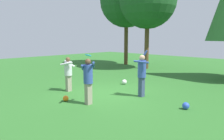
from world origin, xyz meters
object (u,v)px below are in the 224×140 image
object	(u,v)px
ball_blue	(186,106)
ball_orange	(66,98)
person_bystander	(88,77)
tree_left	(148,0)
frisbee	(88,55)
person_catcher	(68,71)
ball_white	(124,82)
tree_far_left	(126,1)
person_thrower	(142,72)

from	to	relation	value
ball_blue	ball_orange	bearing A→B (deg)	-148.10
person_bystander	tree_left	bearing A→B (deg)	-26.98
frisbee	ball_orange	world-z (taller)	frisbee
person_catcher	ball_white	world-z (taller)	person_catcher
ball_orange	tree_far_left	distance (m)	13.31
person_thrower	ball_orange	xyz separation A→B (m)	(-1.71, -2.61, -0.94)
ball_white	ball_orange	bearing A→B (deg)	-84.59
ball_orange	ball_white	bearing A→B (deg)	95.41
ball_white	frisbee	bearing A→B (deg)	-91.96
person_bystander	ball_orange	bearing A→B (deg)	61.53
person_bystander	ball_white	size ratio (longest dim) A/B	6.49
person_thrower	ball_blue	bearing A→B (deg)	146.76
ball_white	ball_blue	world-z (taller)	ball_white
ball_orange	ball_white	size ratio (longest dim) A/B	0.85
ball_blue	person_catcher	bearing A→B (deg)	-164.86
frisbee	tree_far_left	world-z (taller)	tree_far_left
person_bystander	tree_far_left	distance (m)	13.13
person_thrower	tree_far_left	distance (m)	11.95
person_catcher	ball_blue	bearing A→B (deg)	-18.99
person_bystander	tree_left	size ratio (longest dim) A/B	0.23
frisbee	tree_far_left	bearing A→B (deg)	121.47
frisbee	tree_far_left	size ratio (longest dim) A/B	0.04
ball_orange	ball_white	distance (m)	3.92
tree_far_left	tree_left	distance (m)	3.17
person_catcher	person_bystander	bearing A→B (deg)	-50.05
person_bystander	ball_white	world-z (taller)	person_bystander
person_thrower	ball_white	world-z (taller)	person_thrower
ball_white	ball_blue	distance (m)	4.44
person_thrower	person_catcher	bearing A→B (deg)	2.20
person_thrower	person_bystander	size ratio (longest dim) A/B	1.14
tree_far_left	tree_left	bearing A→B (deg)	-18.38
ball_blue	ball_white	bearing A→B (deg)	159.67
ball_orange	tree_left	xyz separation A→B (m)	(-2.97, 9.54, 5.17)
person_catcher	ball_blue	distance (m)	5.28
tree_left	ball_blue	bearing A→B (deg)	-46.72
frisbee	ball_blue	bearing A→B (deg)	10.99
ball_white	tree_far_left	world-z (taller)	tree_far_left
person_thrower	ball_white	bearing A→B (deg)	-58.31
person_thrower	ball_blue	size ratio (longest dim) A/B	7.85
person_thrower	person_catcher	xyz separation A→B (m)	(-2.96, -1.61, -0.12)
person_thrower	frisbee	xyz separation A→B (m)	(-2.16, -1.07, 0.62)
person_catcher	tree_left	distance (m)	9.74
person_catcher	frisbee	distance (m)	1.22
frisbee	ball_white	distance (m)	2.83
ball_orange	ball_blue	world-z (taller)	ball_blue
tree_far_left	ball_orange	bearing A→B (deg)	-60.51
person_catcher	frisbee	xyz separation A→B (m)	(0.80, 0.54, 0.75)
tree_left	ball_white	bearing A→B (deg)	-65.24
frisbee	tree_left	distance (m)	9.13
person_bystander	ball_white	xyz separation A→B (m)	(-1.31, 3.53, -0.88)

